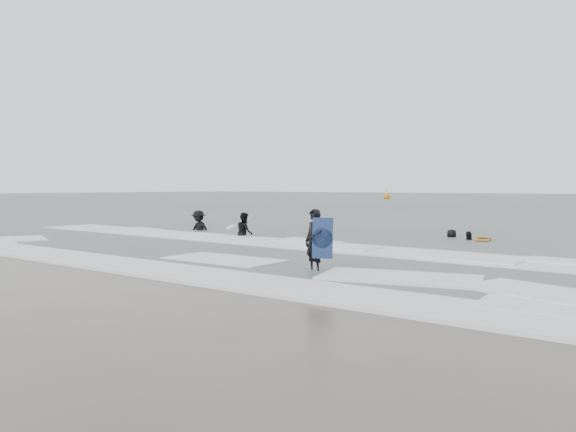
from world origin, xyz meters
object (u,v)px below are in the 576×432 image
Objects in this scene: surfer_breaker at (199,231)px; surfer_centre at (314,273)px; surfer_right_near at (469,241)px; buoy at (387,197)px; surfer_right_far at (452,238)px; surfer_wading at (245,238)px.

surfer_centre is at bearing -34.42° from surfer_breaker.
surfer_right_near is at bearing 11.56° from surfer_breaker.
surfer_centre is 1.01× the size of surfer_right_near.
surfer_centre is at bearing -62.88° from buoy.
surfer_right_near is 1.01× the size of surfer_right_far.
surfer_wading reaches higher than surfer_right_near.
buoy is at bearing 107.63° from surfer_breaker.
buoy is (-28.94, 65.45, 0.42)m from surfer_wading.
surfer_breaker is (-3.92, 1.14, 0.00)m from surfer_wading.
surfer_right_near is at bearing -111.81° from surfer_wading.
surfer_breaker reaches higher than surfer_centre.
surfer_wading is 0.87× the size of surfer_breaker.
surfer_breaker is (-11.39, 6.78, 0.00)m from surfer_centre.
surfer_breaker is 1.20× the size of surfer_right_far.
buoy reaches higher than surfer_centre.
surfer_wading reaches higher than surfer_right_far.
surfer_right_far is (6.56, 4.99, 0.00)m from surfer_wading.
surfer_centre is at bearing 56.45° from surfer_right_far.
surfer_right_near reaches higher than surfer_right_far.
surfer_right_near is 71.25m from buoy.
surfer_wading is 8.24m from surfer_right_far.
surfer_right_near is at bearing -59.20° from buoy.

